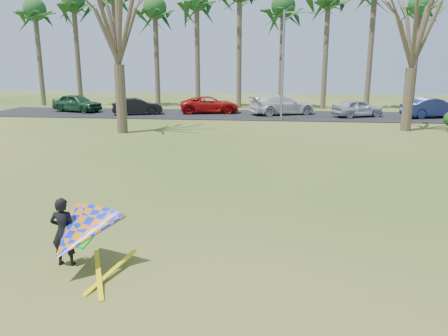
# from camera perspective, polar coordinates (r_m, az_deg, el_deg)

# --- Properties ---
(ground) EXTENTS (100.00, 100.00, 0.00)m
(ground) POSITION_cam_1_polar(r_m,az_deg,el_deg) (12.31, -1.10, -7.20)
(ground) COLOR #1F4B10
(ground) RESTS_ON ground
(parking_strip) EXTENTS (46.00, 7.00, 0.06)m
(parking_strip) POSITION_cam_1_polar(r_m,az_deg,el_deg) (36.68, 4.27, 6.91)
(parking_strip) COLOR black
(parking_strip) RESTS_ON ground
(palm_0) EXTENTS (4.84, 4.84, 10.84)m
(palm_0) POSITION_cam_1_polar(r_m,az_deg,el_deg) (48.74, -23.48, 18.33)
(palm_0) COLOR #4A3C2C
(palm_0) RESTS_ON ground
(palm_1) EXTENTS (4.84, 4.84, 11.54)m
(palm_1) POSITION_cam_1_polar(r_m,az_deg,el_deg) (47.01, -19.08, 19.74)
(palm_1) COLOR #4D3C2E
(palm_1) RESTS_ON ground
(palm_3) EXTENTS (4.84, 4.84, 10.84)m
(palm_3) POSITION_cam_1_polar(r_m,az_deg,el_deg) (44.20, -9.02, 19.83)
(palm_3) COLOR #46372A
(palm_3) RESTS_ON ground
(palm_4) EXTENTS (4.84, 4.84, 11.54)m
(palm_4) POSITION_cam_1_polar(r_m,az_deg,el_deg) (43.40, -3.60, 20.98)
(palm_4) COLOR brown
(palm_4) RESTS_ON ground
(palm_6) EXTENTS (4.84, 4.84, 10.84)m
(palm_6) POSITION_cam_1_polar(r_m,az_deg,el_deg) (42.65, 7.75, 20.10)
(palm_6) COLOR #4A3A2C
(palm_6) RESTS_ON ground
(palm_9) EXTENTS (4.84, 4.84, 10.84)m
(palm_9) POSITION_cam_1_polar(r_m,az_deg,el_deg) (44.42, 24.32, 18.80)
(palm_9) COLOR #443729
(palm_9) RESTS_ON ground
(bare_tree_left) EXTENTS (6.60, 6.60, 9.70)m
(bare_tree_left) POSITION_cam_1_polar(r_m,az_deg,el_deg) (28.18, -13.89, 18.53)
(bare_tree_left) COLOR #453529
(bare_tree_left) RESTS_ON ground
(bare_tree_right) EXTENTS (6.27, 6.27, 9.21)m
(bare_tree_right) POSITION_cam_1_polar(r_m,az_deg,el_deg) (30.64, 23.74, 16.73)
(bare_tree_right) COLOR #4A3B2C
(bare_tree_right) RESTS_ON ground
(streetlight) EXTENTS (2.28, 0.18, 8.00)m
(streetlight) POSITION_cam_1_polar(r_m,az_deg,el_deg) (33.39, 7.98, 13.77)
(streetlight) COLOR gray
(streetlight) RESTS_ON ground
(car_0) EXTENTS (4.84, 3.04, 1.54)m
(car_0) POSITION_cam_1_polar(r_m,az_deg,el_deg) (40.80, -18.65, 8.06)
(car_0) COLOR #1A4326
(car_0) RESTS_ON parking_strip
(car_1) EXTENTS (4.32, 2.71, 1.34)m
(car_1) POSITION_cam_1_polar(r_m,az_deg,el_deg) (37.42, -11.26, 7.91)
(car_1) COLOR black
(car_1) RESTS_ON parking_strip
(car_2) EXTENTS (5.43, 3.32, 1.41)m
(car_2) POSITION_cam_1_polar(r_m,az_deg,el_deg) (37.78, -1.87, 8.26)
(car_2) COLOR #AA0E0D
(car_2) RESTS_ON parking_strip
(car_3) EXTENTS (5.94, 4.27, 1.60)m
(car_3) POSITION_cam_1_polar(r_m,az_deg,el_deg) (37.05, 7.63, 8.19)
(car_3) COLOR silver
(car_3) RESTS_ON parking_strip
(car_4) EXTENTS (4.40, 3.16, 1.39)m
(car_4) POSITION_cam_1_polar(r_m,az_deg,el_deg) (36.70, 17.02, 7.50)
(car_4) COLOR #AAAFB8
(car_4) RESTS_ON parking_strip
(car_5) EXTENTS (4.93, 3.00, 1.53)m
(car_5) POSITION_cam_1_polar(r_m,az_deg,el_deg) (38.29, 25.52, 7.11)
(car_5) COLOR navy
(car_5) RESTS_ON parking_strip
(kite_flyer) EXTENTS (2.13, 2.39, 2.02)m
(kite_flyer) POSITION_cam_1_polar(r_m,az_deg,el_deg) (9.88, -18.68, -8.16)
(kite_flyer) COLOR black
(kite_flyer) RESTS_ON ground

